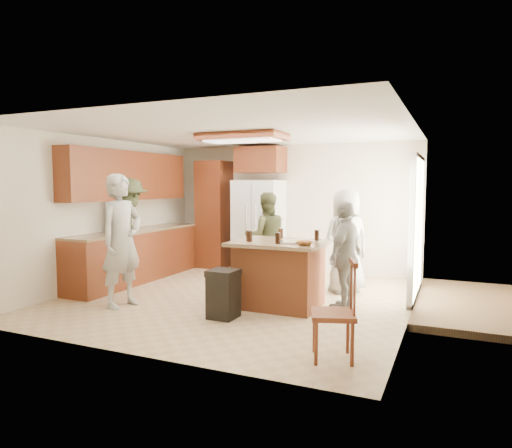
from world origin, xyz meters
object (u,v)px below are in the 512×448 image
at_px(person_behind_right, 346,241).
at_px(trash_bin, 223,294).
at_px(person_behind_left, 266,237).
at_px(spindle_chair, 335,314).
at_px(person_side_right, 345,256).
at_px(refrigerator, 259,226).
at_px(person_counter, 129,231).
at_px(kitchen_island, 279,273).
at_px(person_front_left, 122,241).

height_order(person_behind_right, trash_bin, person_behind_right).
distance_m(person_behind_left, spindle_chair, 3.71).
height_order(person_side_right, refrigerator, refrigerator).
height_order(person_behind_right, person_counter, person_counter).
xyz_separation_m(person_side_right, spindle_chair, (0.30, -1.80, -0.30)).
bearing_deg(person_side_right, person_behind_left, -116.10).
distance_m(person_counter, trash_bin, 2.74).
relative_size(person_counter, spindle_chair, 1.85).
distance_m(kitchen_island, spindle_chair, 2.01).
height_order(person_behind_right, refrigerator, refrigerator).
distance_m(person_front_left, spindle_chair, 3.34).
xyz_separation_m(person_front_left, spindle_chair, (3.23, -0.73, -0.48)).
xyz_separation_m(person_side_right, person_counter, (-3.78, 0.13, 0.17)).
bearing_deg(person_behind_right, person_side_right, 60.61).
relative_size(person_behind_left, kitchen_island, 1.24).
bearing_deg(person_behind_left, kitchen_island, 86.77).
bearing_deg(person_side_right, spindle_chair, 20.75).
xyz_separation_m(person_counter, spindle_chair, (4.08, -1.92, -0.47)).
xyz_separation_m(person_front_left, person_side_right, (2.92, 1.07, -0.19)).
distance_m(person_behind_right, person_counter, 3.67).
xyz_separation_m(person_behind_left, person_behind_right, (1.48, -0.26, 0.04)).
xyz_separation_m(person_counter, kitchen_island, (2.88, -0.31, -0.45)).
bearing_deg(person_front_left, person_behind_left, -18.94).
relative_size(person_behind_right, person_counter, 0.90).
xyz_separation_m(person_behind_left, trash_bin, (0.35, -2.30, -0.47)).
bearing_deg(person_front_left, person_behind_right, -43.77).
height_order(person_front_left, person_behind_left, person_front_left).
bearing_deg(refrigerator, person_front_left, -102.90).
bearing_deg(person_counter, spindle_chair, -139.59).
distance_m(person_front_left, person_side_right, 3.12).
height_order(person_side_right, trash_bin, person_side_right).
bearing_deg(kitchen_island, person_front_left, -156.43).
height_order(person_front_left, refrigerator, person_front_left).
distance_m(person_side_right, trash_bin, 1.74).
relative_size(refrigerator, spindle_chair, 1.81).
xyz_separation_m(person_behind_left, spindle_chair, (2.01, -3.10, -0.34)).
bearing_deg(person_front_left, person_counter, 43.83).
bearing_deg(refrigerator, person_behind_right, -28.60).
bearing_deg(spindle_chair, person_behind_right, 100.60).
xyz_separation_m(trash_bin, spindle_chair, (1.66, -0.80, 0.13)).
relative_size(person_behind_left, spindle_chair, 1.59).
height_order(person_front_left, person_behind_right, person_front_left).
bearing_deg(person_front_left, kitchen_island, -58.22).
height_order(person_behind_left, person_side_right, person_behind_left).
height_order(person_side_right, spindle_chair, person_side_right).
height_order(trash_bin, spindle_chair, spindle_chair).
bearing_deg(kitchen_island, spindle_chair, -53.36).
xyz_separation_m(person_side_right, trash_bin, (-1.36, -1.00, -0.43)).
height_order(person_front_left, person_side_right, person_front_left).
xyz_separation_m(person_behind_right, spindle_chair, (0.53, -2.84, -0.37)).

